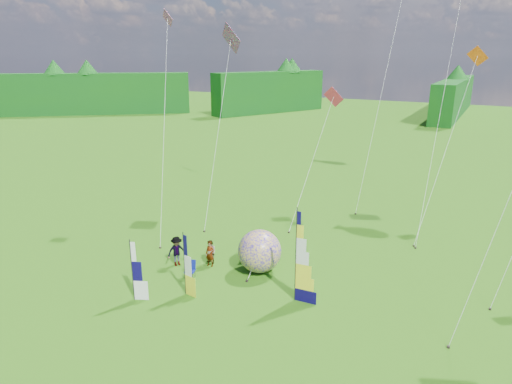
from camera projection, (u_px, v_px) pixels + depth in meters
The scene contains 17 objects.
ground at pixel (234, 329), 21.36m from camera, with size 220.00×220.00×0.00m, color #326E16.
treeline_ring at pixel (233, 251), 20.19m from camera, with size 210.00×210.00×8.00m, color #114F0E, non-canonical shape.
feather_banner_main at pixel (296, 257), 23.14m from camera, with size 1.33×0.10×4.94m, color #0C0542, non-canonical shape.
side_banner_left at pixel (184, 265), 23.97m from camera, with size 0.96×0.10×3.43m, color yellow, non-canonical shape.
side_banner_far at pixel (132, 271), 23.44m from camera, with size 0.97×0.10×3.28m, color white, non-canonical shape.
bol_inflatable at pixel (260, 251), 26.66m from camera, with size 2.56×2.56×2.56m, color #1C09A9.
spectator_a at pixel (210, 254), 27.44m from camera, with size 0.58×0.38×1.59m, color #66594C.
spectator_b at pixel (211, 252), 27.77m from camera, with size 0.73×0.36×1.51m, color #66594C.
spectator_c at pixel (177, 251), 27.52m from camera, with size 1.19×0.44×1.85m, color #66594C.
spectator_d at pixel (252, 247), 28.33m from camera, with size 1.00×0.41×1.70m, color #66594C.
camp_chair at pixel (190, 270), 26.03m from camera, with size 0.60×0.60×1.04m, color navy, non-canonical shape.
kite_whale at pixel (442, 97), 32.50m from camera, with size 3.75×15.54×18.78m, color black, non-canonical shape.
kite_rainbow_delta at pixel (218, 116), 34.28m from camera, with size 6.31×11.75×15.60m, color #FA0430, non-canonical shape.
small_kite_red at pixel (313, 152), 34.54m from camera, with size 2.93×10.78×10.39m, color #ED324B, non-canonical shape.
small_kite_orange at pixel (448, 137), 31.95m from camera, with size 4.22×11.70×13.40m, color #FD580F, non-canonical shape.
small_kite_pink at pixel (164, 119), 31.79m from camera, with size 6.33×9.37×15.95m, color #C94F9B, non-canonical shape.
small_kite_green at pixel (386, 71), 36.95m from camera, with size 2.84×11.24×21.99m, color green, non-canonical shape.
Camera 1 is at (9.76, -15.79, 12.41)m, focal length 32.00 mm.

